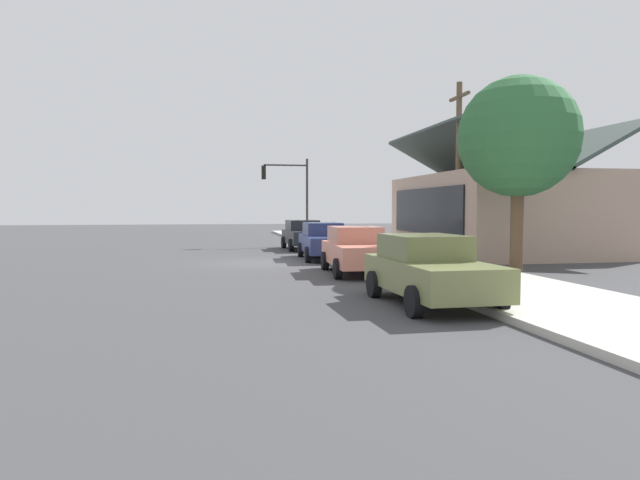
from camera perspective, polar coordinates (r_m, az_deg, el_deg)
The scene contains 11 objects.
ground_plane at distance 23.26m, azimuth -5.75°, elevation -2.29°, with size 120.00×120.00×0.00m, color #424244.
sidewalk_curb at distance 24.40m, azimuth 7.47°, elevation -1.86°, with size 60.00×4.20×0.16m, color beige.
car_charcoal at distance 30.73m, azimuth -1.69°, elevation 0.56°, with size 4.34×2.07×1.59m.
car_navy at distance 24.81m, azimuth 0.36°, elevation -0.05°, with size 4.64×2.14×1.59m.
car_coral at distance 19.31m, azimuth 3.71°, elevation -0.97°, with size 4.51×2.20×1.59m.
car_olive at distance 13.26m, azimuth 10.92°, elevation -2.89°, with size 4.41×2.14×1.59m.
storefront_building at distance 29.33m, azimuth 17.76°, elevation 2.74°, with size 11.16×8.14×6.06m.
shade_tree at distance 20.86m, azimuth 19.34°, elevation 9.70°, with size 4.13×4.13×6.73m.
traffic_light_main at distance 33.95m, azimuth -3.08°, elevation 5.32°, with size 0.37×2.79×5.20m.
utility_pole_wooden at distance 24.75m, azimuth 13.75°, elevation 7.06°, with size 1.80×0.24×7.50m.
fire_hydrant_red at distance 20.28m, azimuth 7.14°, elevation -1.69°, with size 0.22×0.22×0.71m.
Camera 1 is at (23.07, -2.05, 2.19)m, focal length 31.81 mm.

